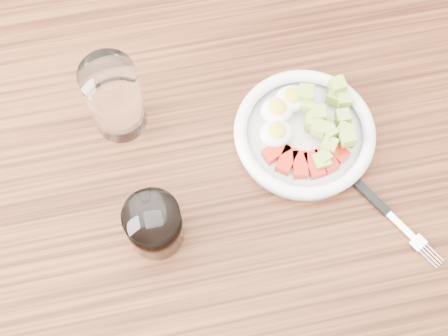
# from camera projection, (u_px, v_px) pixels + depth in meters

# --- Properties ---
(ground) EXTENTS (4.00, 4.00, 0.00)m
(ground) POSITION_uv_depth(u_px,v_px,m) (228.00, 284.00, 1.65)
(ground) COLOR brown
(ground) RESTS_ON ground
(dining_table) EXTENTS (1.50, 0.90, 0.77)m
(dining_table) POSITION_uv_depth(u_px,v_px,m) (231.00, 202.00, 1.03)
(dining_table) COLOR brown
(dining_table) RESTS_ON ground
(bowl) EXTENTS (0.22, 0.22, 0.06)m
(bowl) POSITION_uv_depth(u_px,v_px,m) (304.00, 131.00, 0.95)
(bowl) COLOR white
(bowl) RESTS_ON dining_table
(fork) EXTENTS (0.11, 0.18, 0.01)m
(fork) POSITION_uv_depth(u_px,v_px,m) (378.00, 204.00, 0.92)
(fork) COLOR black
(fork) RESTS_ON dining_table
(water_glass) EXTENTS (0.08, 0.08, 0.14)m
(water_glass) POSITION_uv_depth(u_px,v_px,m) (114.00, 98.00, 0.91)
(water_glass) COLOR white
(water_glass) RESTS_ON dining_table
(coffee_glass) EXTENTS (0.08, 0.08, 0.09)m
(coffee_glass) POSITION_uv_depth(u_px,v_px,m) (154.00, 225.00, 0.87)
(coffee_glass) COLOR white
(coffee_glass) RESTS_ON dining_table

